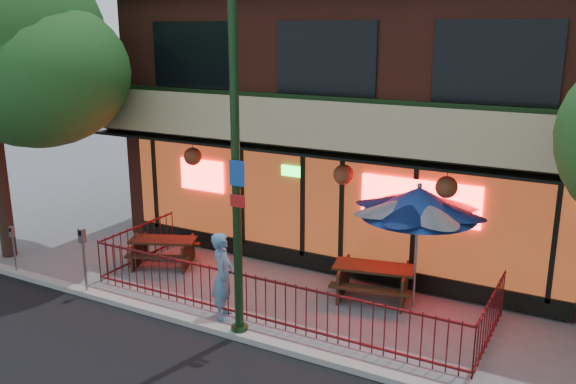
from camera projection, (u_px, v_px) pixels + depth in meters
name	position (u px, v px, depth m)	size (l,w,h in m)	color
ground	(251.00, 326.00, 11.89)	(80.00, 80.00, 0.00)	gray
curb	(237.00, 335.00, 11.45)	(80.00, 0.25, 0.12)	#999993
restaurant_building	(386.00, 85.00, 16.84)	(12.96, 9.49, 8.05)	maroon
patio_fence	(264.00, 287.00, 12.15)	(8.44, 2.62, 1.00)	#4E1014
street_light	(236.00, 174.00, 10.73)	(0.43, 0.32, 7.00)	black
picnic_table_left	(163.00, 248.00, 14.90)	(1.93, 1.74, 0.67)	#352013
picnic_table_right	(374.00, 277.00, 13.05)	(1.95, 1.65, 0.73)	#392714
patio_umbrella	(419.00, 202.00, 12.17)	(2.33, 2.33, 2.67)	gray
pedestrian	(223.00, 276.00, 12.07)	(0.65, 0.43, 1.78)	#5386A7
parking_meter_near	(83.00, 250.00, 13.04)	(0.14, 0.12, 1.52)	gray
parking_meter_far	(13.00, 242.00, 14.17)	(0.12, 0.11, 1.20)	gray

